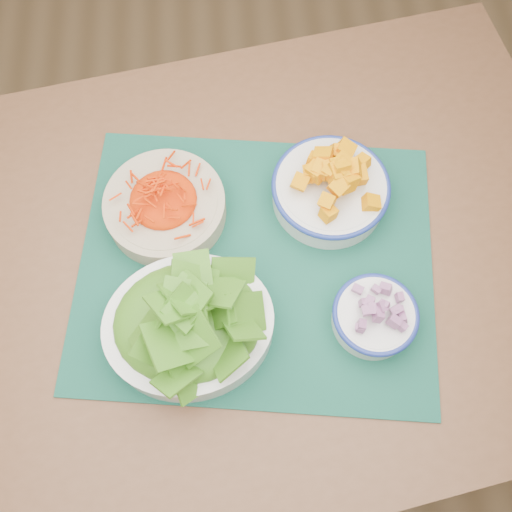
{
  "coord_description": "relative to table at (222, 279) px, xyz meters",
  "views": [
    {
      "loc": [
        -0.03,
        -0.25,
        1.66
      ],
      "look_at": [
        -0.01,
        0.11,
        0.78
      ],
      "focal_mm": 40.0,
      "sensor_mm": 36.0,
      "label": 1
    }
  ],
  "objects": [
    {
      "name": "ground",
      "position": [
        0.07,
        -0.12,
        -0.66
      ],
      "size": [
        4.0,
        4.0,
        0.0
      ],
      "primitive_type": "plane",
      "color": "#967248",
      "rests_on": "ground"
    },
    {
      "name": "table",
      "position": [
        0.0,
        0.0,
        0.0
      ],
      "size": [
        1.47,
        1.11,
        0.75
      ],
      "rotation": [
        0.0,
        0.0,
        0.17
      ],
      "color": "brown",
      "rests_on": "ground"
    },
    {
      "name": "placemat",
      "position": [
        0.06,
        -0.01,
        0.09
      ],
      "size": [
        0.66,
        0.57,
        0.0
      ],
      "primitive_type": "cube",
      "rotation": [
        0.0,
        0.0,
        -0.14
      ],
      "color": "#0A3429",
      "rests_on": "table"
    },
    {
      "name": "carrot_bowl",
      "position": [
        -0.09,
        0.1,
        0.13
      ],
      "size": [
        0.27,
        0.27,
        0.08
      ],
      "rotation": [
        0.0,
        0.0,
        -0.34
      ],
      "color": "#BDAE8D",
      "rests_on": "placemat"
    },
    {
      "name": "squash_bowl",
      "position": [
        0.2,
        0.11,
        0.14
      ],
      "size": [
        0.25,
        0.25,
        0.1
      ],
      "rotation": [
        0.0,
        0.0,
        -0.3
      ],
      "color": "silver",
      "rests_on": "placemat"
    },
    {
      "name": "lettuce_bowl",
      "position": [
        -0.05,
        -0.12,
        0.15
      ],
      "size": [
        0.29,
        0.26,
        0.13
      ],
      "rotation": [
        0.0,
        0.0,
        0.12
      ],
      "color": "white",
      "rests_on": "placemat"
    },
    {
      "name": "onion_bowl",
      "position": [
        0.24,
        -0.13,
        0.12
      ],
      "size": [
        0.17,
        0.17,
        0.07
      ],
      "rotation": [
        0.0,
        0.0,
        0.4
      ],
      "color": "white",
      "rests_on": "placemat"
    }
  ]
}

